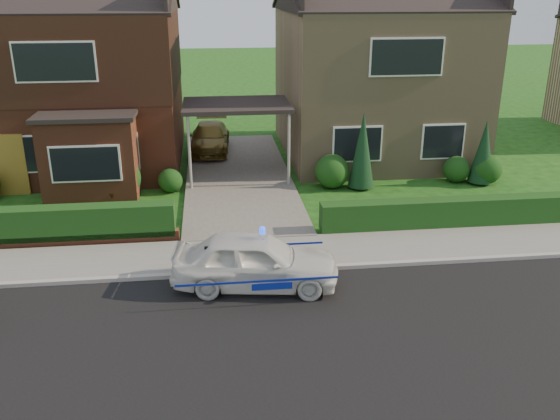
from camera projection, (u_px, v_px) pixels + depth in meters
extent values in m
plane|color=#154412|center=(268.00, 343.00, 11.83)|extent=(120.00, 120.00, 0.00)
cube|color=black|center=(268.00, 343.00, 11.83)|extent=(60.00, 6.00, 0.02)
cube|color=#9E9993|center=(256.00, 272.00, 14.64)|extent=(60.00, 0.16, 0.12)
cube|color=slate|center=(252.00, 254.00, 15.62)|extent=(60.00, 2.00, 0.10)
cube|color=#666059|center=(238.00, 176.00, 22.02)|extent=(3.80, 12.00, 0.12)
cube|color=brown|center=(84.00, 89.00, 23.14)|extent=(7.20, 8.00, 5.80)
cube|color=white|center=(18.00, 154.00, 19.77)|extent=(1.80, 0.08, 1.30)
cube|color=white|center=(115.00, 152.00, 20.12)|extent=(1.60, 0.08, 1.30)
cube|color=white|center=(55.00, 62.00, 18.88)|extent=(2.60, 0.08, 1.30)
cube|color=black|center=(80.00, 51.00, 22.63)|extent=(7.26, 8.06, 2.90)
cube|color=brown|center=(90.00, 159.00, 19.43)|extent=(3.00, 1.40, 2.70)
cube|color=black|center=(85.00, 116.00, 18.92)|extent=(3.20, 1.60, 0.14)
cube|color=#9A825E|center=(373.00, 83.00, 24.44)|extent=(7.20, 8.00, 5.80)
cube|color=white|center=(357.00, 144.00, 21.07)|extent=(1.80, 0.08, 1.30)
cube|color=white|center=(443.00, 141.00, 21.42)|extent=(1.60, 0.08, 1.30)
cube|color=white|center=(407.00, 57.00, 20.18)|extent=(2.60, 0.08, 1.30)
cube|color=black|center=(236.00, 105.00, 21.08)|extent=(3.80, 3.00, 0.14)
cylinder|color=gray|center=(189.00, 154.00, 20.07)|extent=(0.10, 0.10, 2.70)
cylinder|color=gray|center=(289.00, 150.00, 20.45)|extent=(0.10, 0.10, 2.70)
cube|color=brown|center=(36.00, 242.00, 16.03)|extent=(7.70, 0.25, 0.36)
cube|color=#153A12|center=(38.00, 246.00, 16.24)|extent=(7.50, 0.55, 0.90)
cube|color=#153A12|center=(445.00, 228.00, 17.44)|extent=(7.50, 0.55, 0.80)
sphere|color=#153A12|center=(121.00, 178.00, 19.78)|extent=(1.32, 1.32, 1.32)
sphere|color=#153A12|center=(170.00, 180.00, 20.32)|extent=(0.84, 0.84, 0.84)
sphere|color=#153A12|center=(332.00, 171.00, 20.70)|extent=(1.20, 1.20, 1.20)
sphere|color=#153A12|center=(456.00, 169.00, 21.35)|extent=(0.96, 0.96, 0.96)
sphere|color=#153A12|center=(487.00, 169.00, 21.16)|extent=(1.08, 1.08, 1.08)
cone|color=black|center=(362.00, 153.00, 20.38)|extent=(0.90, 0.90, 2.60)
cone|color=black|center=(483.00, 154.00, 20.94)|extent=(0.90, 0.90, 2.20)
imported|color=silver|center=(255.00, 261.00, 13.82)|extent=(2.08, 4.05, 1.32)
sphere|color=#193FF2|center=(263.00, 232.00, 13.57)|extent=(0.17, 0.17, 0.17)
cube|color=navy|center=(258.00, 279.00, 13.11)|extent=(3.56, 0.02, 0.05)
cube|color=navy|center=(253.00, 249.00, 14.56)|extent=(3.56, 0.01, 0.05)
ellipsoid|color=black|center=(208.00, 255.00, 13.51)|extent=(0.22, 0.17, 0.21)
sphere|color=white|center=(209.00, 256.00, 13.46)|extent=(0.11, 0.11, 0.11)
sphere|color=black|center=(209.00, 250.00, 13.44)|extent=(0.13, 0.13, 0.13)
cone|color=black|center=(207.00, 247.00, 13.42)|extent=(0.04, 0.04, 0.05)
cone|color=black|center=(211.00, 247.00, 13.43)|extent=(0.04, 0.04, 0.05)
imported|color=brown|center=(210.00, 138.00, 24.93)|extent=(1.83, 3.97, 1.12)
imported|color=gray|center=(102.00, 218.00, 17.12)|extent=(0.54, 0.52, 0.77)
imported|color=gray|center=(113.00, 190.00, 19.37)|extent=(0.49, 0.49, 0.82)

